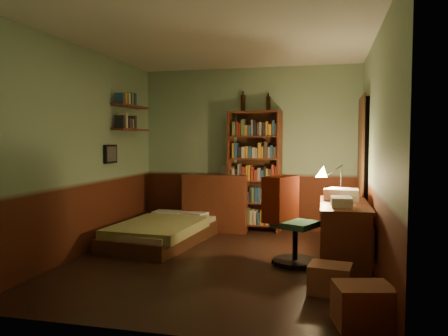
% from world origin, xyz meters
% --- Properties ---
extents(floor, '(3.50, 4.00, 0.02)m').
position_xyz_m(floor, '(0.00, 0.00, -0.01)').
color(floor, black).
rests_on(floor, ground).
extents(ceiling, '(3.50, 4.00, 0.02)m').
position_xyz_m(ceiling, '(0.00, 0.00, 2.61)').
color(ceiling, silver).
rests_on(ceiling, wall_back).
extents(wall_back, '(3.50, 0.02, 2.60)m').
position_xyz_m(wall_back, '(0.00, 2.01, 1.30)').
color(wall_back, gray).
rests_on(wall_back, ground).
extents(wall_left, '(0.02, 4.00, 2.60)m').
position_xyz_m(wall_left, '(-1.76, 0.00, 1.30)').
color(wall_left, gray).
rests_on(wall_left, ground).
extents(wall_right, '(0.02, 4.00, 2.60)m').
position_xyz_m(wall_right, '(1.76, 0.00, 1.30)').
color(wall_right, gray).
rests_on(wall_right, ground).
extents(wall_front, '(3.50, 0.02, 2.60)m').
position_xyz_m(wall_front, '(0.00, -2.01, 1.30)').
color(wall_front, gray).
rests_on(wall_front, ground).
extents(doorway, '(0.06, 0.90, 2.00)m').
position_xyz_m(doorway, '(1.72, 1.30, 1.00)').
color(doorway, black).
rests_on(doorway, ground).
extents(door_trim, '(0.02, 0.98, 2.08)m').
position_xyz_m(door_trim, '(1.69, 1.30, 1.00)').
color(door_trim, '#412414').
rests_on(door_trim, ground).
extents(bed, '(1.19, 1.92, 0.54)m').
position_xyz_m(bed, '(-1.00, 0.72, 0.27)').
color(bed, olive).
rests_on(bed, ground).
extents(dresser, '(1.02, 0.53, 0.90)m').
position_xyz_m(dresser, '(-0.48, 1.76, 0.45)').
color(dresser, '#592717').
rests_on(dresser, ground).
extents(mini_stereo, '(0.26, 0.22, 0.12)m').
position_xyz_m(mini_stereo, '(-0.29, 1.89, 0.96)').
color(mini_stereo, '#B2B2B7').
rests_on(mini_stereo, dresser).
extents(bookshelf, '(0.84, 0.36, 1.90)m').
position_xyz_m(bookshelf, '(0.12, 1.85, 0.95)').
color(bookshelf, '#592717').
rests_on(bookshelf, ground).
extents(bottle_left, '(0.07, 0.07, 0.27)m').
position_xyz_m(bottle_left, '(-0.09, 1.96, 2.03)').
color(bottle_left, black).
rests_on(bottle_left, bookshelf).
extents(bottle_right, '(0.08, 0.08, 0.23)m').
position_xyz_m(bottle_right, '(0.31, 1.96, 2.02)').
color(bottle_right, black).
rests_on(bottle_right, bookshelf).
extents(desk, '(0.57, 1.33, 0.71)m').
position_xyz_m(desk, '(1.44, 0.29, 0.36)').
color(desk, '#592717').
rests_on(desk, ground).
extents(paper_stack, '(0.34, 0.39, 0.13)m').
position_xyz_m(paper_stack, '(1.36, 0.62, 0.78)').
color(paper_stack, silver).
rests_on(paper_stack, desk).
extents(desk_lamp, '(0.25, 0.25, 0.65)m').
position_xyz_m(desk_lamp, '(1.41, 0.75, 1.04)').
color(desk_lamp, black).
rests_on(desk_lamp, desk).
extents(office_chair, '(0.57, 0.54, 0.89)m').
position_xyz_m(office_chair, '(0.89, 0.09, 0.45)').
color(office_chair, '#2B593E').
rests_on(office_chair, ground).
extents(red_jacket, '(0.36, 0.50, 0.54)m').
position_xyz_m(red_jacket, '(0.67, 0.17, 1.16)').
color(red_jacket, maroon).
rests_on(red_jacket, office_chair).
extents(wall_shelf_lower, '(0.20, 0.90, 0.03)m').
position_xyz_m(wall_shelf_lower, '(-1.64, 1.10, 1.60)').
color(wall_shelf_lower, '#592717').
rests_on(wall_shelf_lower, wall_left).
extents(wall_shelf_upper, '(0.20, 0.90, 0.03)m').
position_xyz_m(wall_shelf_upper, '(-1.64, 1.10, 1.95)').
color(wall_shelf_upper, '#592717').
rests_on(wall_shelf_upper, wall_left).
extents(framed_picture, '(0.04, 0.32, 0.26)m').
position_xyz_m(framed_picture, '(-1.72, 0.60, 1.25)').
color(framed_picture, black).
rests_on(framed_picture, wall_left).
extents(cardboard_box_a, '(0.50, 0.44, 0.33)m').
position_xyz_m(cardboard_box_a, '(1.53, -1.50, 0.16)').
color(cardboard_box_a, '#8E5841').
rests_on(cardboard_box_a, ground).
extents(cardboard_box_b, '(0.43, 0.37, 0.27)m').
position_xyz_m(cardboard_box_b, '(1.28, -0.81, 0.14)').
color(cardboard_box_b, '#8E5841').
rests_on(cardboard_box_b, ground).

